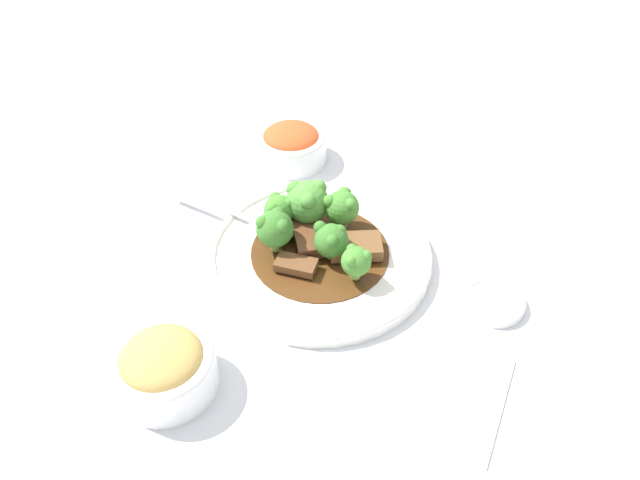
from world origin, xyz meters
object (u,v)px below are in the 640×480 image
object	(u,v)px
broccoli_floret_4	(279,209)
serving_spoon	(263,223)
beef_strip_0	(307,235)
beef_strip_2	(356,246)
broccoli_floret_3	(342,207)
side_bowl_kimchi	(292,144)
sauce_dish	(494,301)
broccoli_floret_2	(331,240)
broccoli_floret_5	(307,201)
main_plate	(320,254)
broccoli_floret_0	(275,228)
broccoli_floret_1	(356,261)
beef_strip_1	(296,265)
side_bowl_appetizer	(164,367)

from	to	relation	value
broccoli_floret_4	serving_spoon	distance (m)	0.03
beef_strip_0	beef_strip_2	size ratio (longest dim) A/B	1.07
broccoli_floret_3	serving_spoon	xyz separation A→B (m)	(-0.03, 0.09, -0.02)
broccoli_floret_4	side_bowl_kimchi	bearing A→B (deg)	12.91
beef_strip_2	sauce_dish	world-z (taller)	beef_strip_2
broccoli_floret_2	broccoli_floret_5	size ratio (longest dim) A/B	0.75
broccoli_floret_5	sauce_dish	size ratio (longest dim) A/B	0.85
main_plate	side_bowl_kimchi	distance (m)	0.22
beef_strip_0	broccoli_floret_0	distance (m)	0.05
main_plate	broccoli_floret_1	distance (m)	0.07
broccoli_floret_1	side_bowl_kimchi	xyz separation A→B (m)	(0.23, 0.15, -0.02)
broccoli_floret_5	side_bowl_kimchi	world-z (taller)	broccoli_floret_5
beef_strip_0	broccoli_floret_5	bearing A→B (deg)	15.65
broccoli_floret_2	broccoli_floret_5	world-z (taller)	broccoli_floret_5
beef_strip_1	broccoli_floret_5	size ratio (longest dim) A/B	0.82
beef_strip_2	beef_strip_0	bearing A→B (deg)	87.73
broccoli_floret_3	broccoli_floret_4	distance (m)	0.08
main_plate	sauce_dish	size ratio (longest dim) A/B	3.91
side_bowl_kimchi	serving_spoon	bearing A→B (deg)	-174.06
broccoli_floret_2	side_bowl_appetizer	world-z (taller)	broccoli_floret_2
broccoli_floret_4	broccoli_floret_2	bearing A→B (deg)	-113.34
broccoli_floret_4	broccoli_floret_5	bearing A→B (deg)	-57.68
broccoli_floret_3	broccoli_floret_4	size ratio (longest dim) A/B	1.10
main_plate	broccoli_floret_2	size ratio (longest dim) A/B	6.12
broccoli_floret_5	broccoli_floret_2	bearing A→B (deg)	-138.89
broccoli_floret_3	side_bowl_kimchi	size ratio (longest dim) A/B	0.51
sauce_dish	beef_strip_2	bearing A→B (deg)	81.61
beef_strip_1	sauce_dish	xyz separation A→B (m)	(0.02, -0.23, -0.02)
main_plate	broccoli_floret_5	distance (m)	0.07
broccoli_floret_4	broccoli_floret_5	size ratio (longest dim) A/B	0.79
beef_strip_0	broccoli_floret_0	bearing A→B (deg)	126.44
beef_strip_2	serving_spoon	distance (m)	0.12
broccoli_floret_0	broccoli_floret_5	bearing A→B (deg)	-21.43
broccoli_floret_1	sauce_dish	size ratio (longest dim) A/B	0.61
broccoli_floret_0	broccoli_floret_2	xyz separation A→B (m)	(0.01, -0.07, -0.01)
beef_strip_0	sauce_dish	xyz separation A→B (m)	(-0.03, -0.23, -0.02)
beef_strip_1	sauce_dish	size ratio (longest dim) A/B	0.70
side_bowl_kimchi	broccoli_floret_3	bearing A→B (deg)	-142.18
side_bowl_appetizer	side_bowl_kimchi	bearing A→B (deg)	-0.15
broccoli_floret_5	serving_spoon	distance (m)	0.06
broccoli_floret_3	sauce_dish	world-z (taller)	broccoli_floret_3
main_plate	beef_strip_1	xyz separation A→B (m)	(-0.04, 0.02, 0.01)
broccoli_floret_2	broccoli_floret_5	distance (m)	0.07
broccoli_floret_0	sauce_dish	size ratio (longest dim) A/B	0.77
broccoli_floret_3	side_bowl_kimchi	xyz separation A→B (m)	(0.14, 0.11, -0.02)
broccoli_floret_5	side_bowl_kimchi	xyz separation A→B (m)	(0.15, 0.07, -0.03)
beef_strip_1	broccoli_floret_3	distance (m)	0.10
broccoli_floret_5	sauce_dish	bearing A→B (deg)	-104.26
beef_strip_2	broccoli_floret_3	world-z (taller)	broccoli_floret_3
side_bowl_kimchi	sauce_dish	bearing A→B (deg)	-124.13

